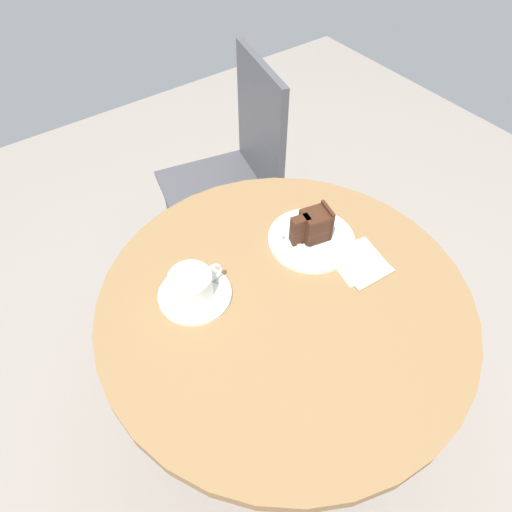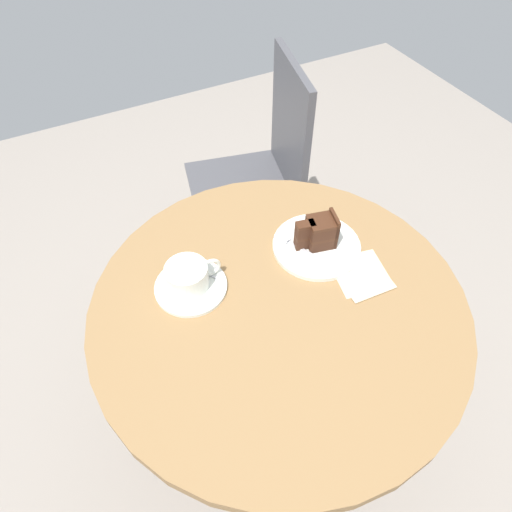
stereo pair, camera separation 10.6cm
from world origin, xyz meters
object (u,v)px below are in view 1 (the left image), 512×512
object	(u,v)px
cafe_chair	(238,166)
cake_slice	(313,226)
napkin	(360,263)
fork	(291,242)
coffee_cup	(192,284)
teaspoon	(213,280)
cake_plate	(311,239)
saucer	(195,294)

from	to	relation	value
cafe_chair	cake_slice	bearing A→B (deg)	-2.50
napkin	cafe_chair	xyz separation A→B (m)	(0.11, 0.69, -0.20)
fork	cafe_chair	world-z (taller)	cafe_chair
coffee_cup	napkin	world-z (taller)	coffee_cup
cake_slice	cafe_chair	bearing A→B (deg)	74.53
fork	cafe_chair	xyz separation A→B (m)	(0.21, 0.55, -0.21)
teaspoon	cake_slice	bearing A→B (deg)	53.16
coffee_cup	cake_slice	bearing A→B (deg)	-5.00
cake_slice	napkin	distance (m)	0.14
teaspoon	cake_plate	distance (m)	0.27
coffee_cup	cake_slice	world-z (taller)	cake_slice
coffee_cup	napkin	xyz separation A→B (m)	(0.37, -0.16, -0.04)
saucer	cake_plate	xyz separation A→B (m)	(0.32, -0.03, 0.00)
teaspoon	cafe_chair	xyz separation A→B (m)	(0.43, 0.54, -0.21)
cake_slice	fork	bearing A→B (deg)	163.57
cake_slice	cafe_chair	size ratio (longest dim) A/B	0.11
teaspoon	napkin	bearing A→B (deg)	33.17
saucer	cafe_chair	xyz separation A→B (m)	(0.48, 0.54, -0.20)
fork	cake_plate	bearing A→B (deg)	-134.49
cake_slice	napkin	size ratio (longest dim) A/B	0.72
saucer	napkin	xyz separation A→B (m)	(0.37, -0.15, -0.00)
cake_plate	cafe_chair	distance (m)	0.62
cake_slice	fork	distance (m)	0.07
teaspoon	napkin	xyz separation A→B (m)	(0.32, -0.16, -0.01)
saucer	cake_slice	size ratio (longest dim) A/B	1.60
coffee_cup	cafe_chair	distance (m)	0.76
napkin	cafe_chair	world-z (taller)	cafe_chair
saucer	teaspoon	xyz separation A→B (m)	(0.05, 0.01, 0.01)
napkin	cafe_chair	size ratio (longest dim) A/B	0.16
saucer	cake_slice	xyz separation A→B (m)	(0.33, -0.02, 0.05)
teaspoon	napkin	world-z (taller)	teaspoon
coffee_cup	teaspoon	world-z (taller)	coffee_cup
saucer	napkin	bearing A→B (deg)	-22.03
cake_slice	napkin	bearing A→B (deg)	-70.71
teaspoon	cake_slice	size ratio (longest dim) A/B	0.81
cake_plate	saucer	bearing A→B (deg)	175.48
cafe_chair	coffee_cup	bearing A→B (deg)	-29.01
teaspoon	cafe_chair	distance (m)	0.72
cake_slice	cafe_chair	xyz separation A→B (m)	(0.16, 0.57, -0.25)
cake_slice	napkin	world-z (taller)	cake_slice
fork	saucer	bearing A→B (deg)	63.80
coffee_cup	napkin	size ratio (longest dim) A/B	0.90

